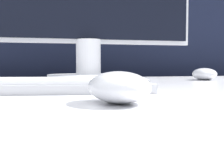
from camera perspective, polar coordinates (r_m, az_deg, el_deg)
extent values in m
cube|color=black|center=(1.30, -9.27, -0.80)|extent=(5.00, 0.03, 1.42)
ellipsoid|color=white|center=(0.39, 1.24, -0.58)|extent=(0.08, 0.11, 0.04)
cube|color=silver|center=(0.57, -13.38, -0.58)|extent=(0.42, 0.20, 0.02)
cube|color=white|center=(0.57, -13.40, 0.62)|extent=(0.39, 0.18, 0.01)
cylinder|color=white|center=(0.90, -4.32, 1.12)|extent=(0.23, 0.23, 0.02)
cylinder|color=white|center=(0.90, -4.34, 4.95)|extent=(0.07, 0.07, 0.10)
ellipsoid|color=silver|center=(1.02, 16.55, 1.77)|extent=(0.10, 0.12, 0.04)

